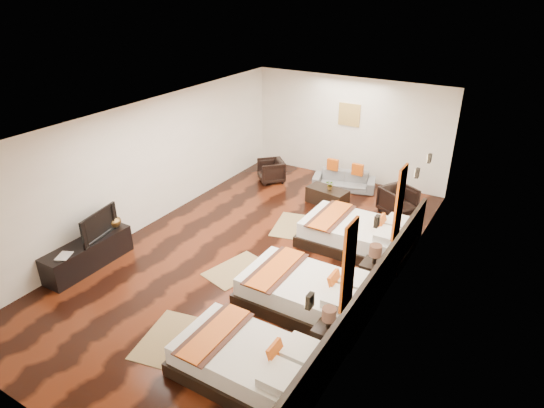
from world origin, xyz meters
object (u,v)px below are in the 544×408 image
Objects in this scene: nightstand_a at (328,336)px; armchair_right at (398,201)px; bed_far at (357,234)px; coffee_table at (327,196)px; book at (58,256)px; armchair_left at (271,171)px; figurine at (113,220)px; tv_console at (88,254)px; bed_near at (248,361)px; nightstand_b at (373,271)px; bed_mid at (307,292)px; table_plant at (330,185)px; tv at (95,224)px; sofa at (344,181)px.

armchair_right is (-0.50, 5.04, 0.06)m from nightstand_a.
bed_far reaches higher than coffee_table.
armchair_left is (0.86, 6.07, -0.26)m from book.
figurine is 0.47× the size of armchair_left.
bed_near is at bearing -10.00° from tv_console.
coffee_table is at bearing 56.71° from figurine.
nightstand_b is at bearing 17.34° from figurine.
tv_console is at bearing 170.00° from bed_near.
tv_console is 5.90× the size of book.
bed_near is at bearing -76.12° from coffee_table.
nightstand_a is at bearing 53.79° from bed_near.
armchair_right is (-0.50, 3.07, 0.04)m from nightstand_b.
book is 0.30× the size of coffee_table.
nightstand_a is at bearing -6.82° from armchair_left.
bed_mid is 4.23m from figurine.
nightstand_b is at bearing -140.85° from armchair_right.
table_plant is at bearing -4.83° from coffee_table.
tv is 6.74m from armchair_right.
bed_mid reaches higher than book.
coffee_table is (-1.66, -0.37, -0.13)m from armchair_right.
nightstand_b is 3.42m from table_plant.
armchair_right is at bearing -38.17° from sofa.
bed_near is at bearing -18.99° from figurine.
bed_far is 1.35m from nightstand_b.
armchair_left reaches higher than sofa.
bed_near is 2.78× the size of armchair_right.
coffee_table is (-1.41, 1.58, -0.09)m from bed_far.
coffee_table is 4.20× the size of table_plant.
nightstand_a is at bearing -76.40° from bed_far.
tv is at bearing -120.19° from coffee_table.
figurine is 0.32× the size of coffee_table.
sofa is (-2.16, 3.75, -0.06)m from nightstand_b.
nightstand_a is 4.95m from tv_console.
bed_far is at bearing 89.96° from bed_near.
bed_near is 2.44× the size of nightstand_b.
nightstand_b is at bearing 75.92° from bed_near.
bed_mid is at bearing -90.01° from bed_far.
armchair_right is at bearing 82.72° from bed_far.
book is at bearing -169.76° from nightstand_a.
sofa is at bearing -36.36° from tv.
bed_far is at bearing 89.99° from bed_mid.
sofa is (-2.16, 5.72, -0.04)m from nightstand_a.
book is 6.25m from table_plant.
tv is 3.11× the size of figurine.
figurine is at bearing -123.29° from coffee_table.
figurine is at bearing 90.00° from book.
bed_mid is 4.53m from book.
tv_console is (-4.95, -0.28, -0.00)m from nightstand_a.
coffee_table is (1.93, -0.51, -0.11)m from armchair_left.
book is 0.19× the size of sofa.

